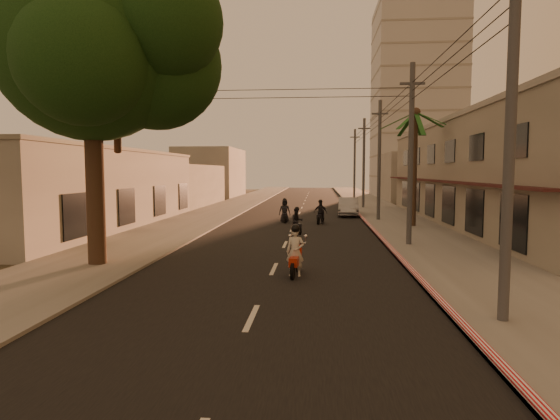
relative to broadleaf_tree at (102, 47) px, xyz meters
The scene contains 19 objects.
ground 10.96m from the broadleaf_tree, 17.97° to the right, with size 160.00×160.00×0.00m, color #383023.
road 20.84m from the broadleaf_tree, 69.68° to the left, with size 10.00×140.00×0.02m, color black.
sidewalk_right 24.26m from the broadleaf_tree, 51.68° to the left, with size 5.00×140.00×0.12m, color slate.
sidewalk_left 19.76m from the broadleaf_tree, 92.85° to the left, with size 5.00×140.00×0.12m, color slate.
curb_stripe 19.30m from the broadleaf_tree, 47.67° to the left, with size 0.20×60.00×0.20m, color red.
shophouse_row 26.41m from the broadleaf_tree, 37.63° to the left, with size 8.80×34.20×7.30m.
left_building 15.15m from the broadleaf_tree, 121.87° to the left, with size 8.20×24.20×5.20m.
distant_tower 58.67m from the broadleaf_tree, 67.22° to the left, with size 12.10×12.10×28.00m.
broadleaf_tree is the anchor object (origin of this frame).
palm_tree 20.18m from the broadleaf_tree, 43.48° to the left, with size 5.00×5.00×8.20m.
utility_poles 22.06m from the broadleaf_tree, 54.34° to the left, with size 1.20×48.26×9.00m.
filler_right 47.87m from the broadleaf_tree, 64.31° to the left, with size 8.00×14.00×6.00m, color #9D998E.
filler_left_near 33.30m from the broadleaf_tree, 103.06° to the left, with size 8.00×14.00×4.40m, color #9D998E.
filler_left_far 50.64m from the broadleaf_tree, 98.43° to the left, with size 8.00×14.00×7.00m, color #9D998E.
scooter_red 10.78m from the broadleaf_tree, ahead, with size 0.79×1.91×1.88m.
scooter_mid_a 14.54m from the broadleaf_tree, 55.25° to the left, with size 1.14×1.59×1.64m.
scooter_mid_b 19.30m from the broadleaf_tree, 61.50° to the left, with size 1.16×1.75×1.75m.
scooter_far_a 18.88m from the broadleaf_tree, 70.22° to the left, with size 0.96×1.82×1.79m.
parked_car 25.43m from the broadleaf_tree, 63.51° to the left, with size 1.86×4.74×1.54m, color #9D9FA5.
Camera 1 is at (1.68, -15.58, 3.75)m, focal length 30.00 mm.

